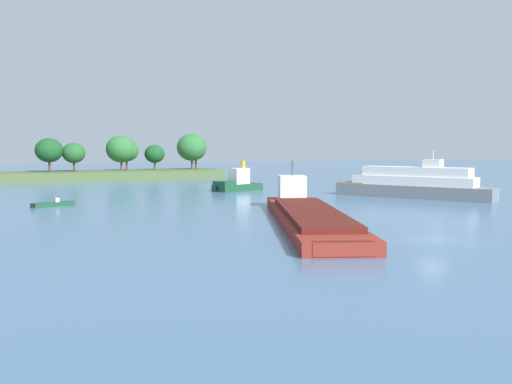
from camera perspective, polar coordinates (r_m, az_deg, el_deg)
ground_plane at (r=46.23m, az=17.66°, el=-4.70°), size 400.00×400.00×0.00m
treeline_island at (r=124.15m, az=-17.19°, el=2.87°), size 62.00×12.66×10.51m
white_riverboat at (r=82.38m, az=15.83°, el=0.76°), size 15.31×21.19×6.89m
tugboat at (r=91.72m, az=-1.96°, el=0.92°), size 9.16×6.25×4.90m
cargo_barge at (r=53.94m, az=5.31°, el=-2.22°), size 16.51×32.38×5.65m
small_motorboat at (r=72.41m, az=-20.05°, el=-1.17°), size 5.23×2.69×1.02m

